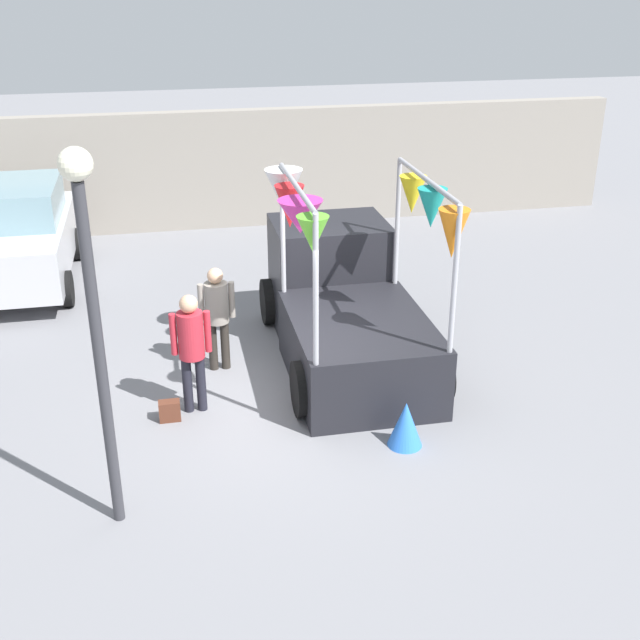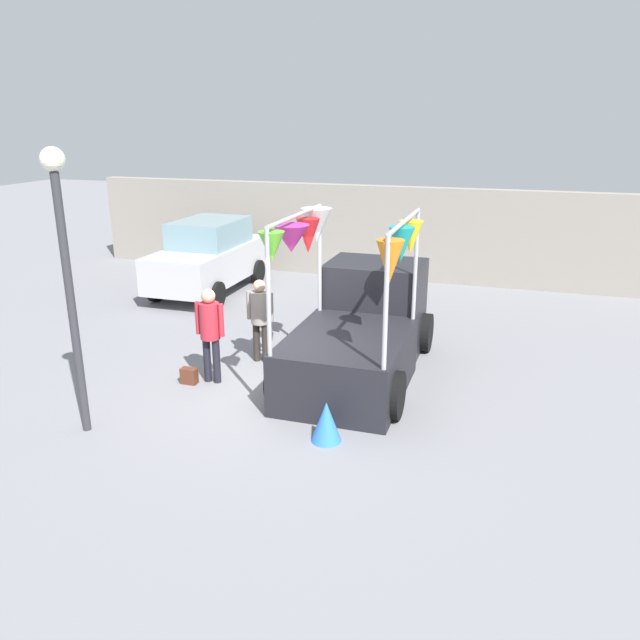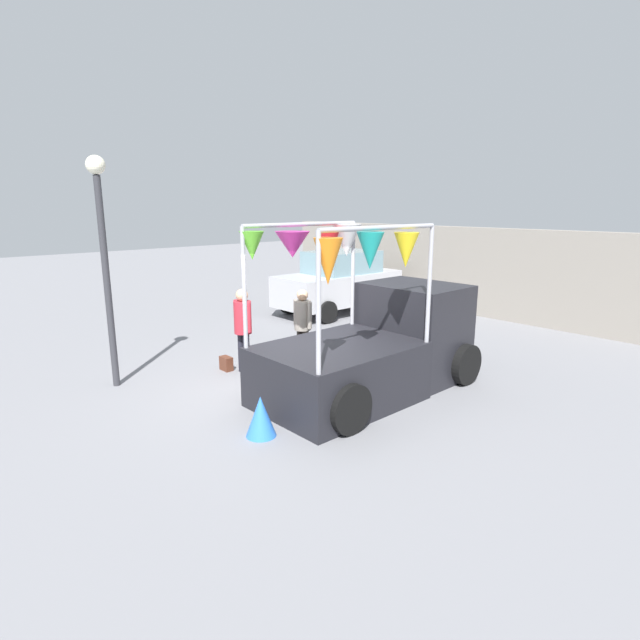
% 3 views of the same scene
% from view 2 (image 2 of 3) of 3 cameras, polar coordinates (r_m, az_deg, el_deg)
% --- Properties ---
extents(ground_plane, '(60.00, 60.00, 0.00)m').
position_cam_2_polar(ground_plane, '(10.72, -3.30, -6.25)').
color(ground_plane, slate).
extents(vendor_truck, '(2.30, 4.03, 2.96)m').
position_cam_2_polar(vendor_truck, '(11.19, 3.82, -0.37)').
color(vendor_truck, black).
rests_on(vendor_truck, ground).
extents(parked_car, '(1.88, 4.00, 1.88)m').
position_cam_2_polar(parked_car, '(16.64, -10.14, 5.77)').
color(parked_car, '#B7B7BC').
rests_on(parked_car, ground).
extents(person_customer, '(0.53, 0.34, 1.68)m').
position_cam_2_polar(person_customer, '(10.77, -10.03, -0.61)').
color(person_customer, black).
rests_on(person_customer, ground).
extents(person_vendor, '(0.53, 0.34, 1.59)m').
position_cam_2_polar(person_vendor, '(11.60, -5.50, 0.64)').
color(person_vendor, '#2D2823').
rests_on(person_vendor, ground).
extents(handbag, '(0.28, 0.16, 0.28)m').
position_cam_2_polar(handbag, '(11.08, -11.88, -5.02)').
color(handbag, '#592D1E').
rests_on(handbag, ground).
extents(street_lamp, '(0.32, 0.32, 4.06)m').
position_cam_2_polar(street_lamp, '(9.15, -22.30, 5.53)').
color(street_lamp, '#333338').
rests_on(street_lamp, ground).
extents(brick_boundary_wall, '(18.00, 0.36, 2.60)m').
position_cam_2_polar(brick_boundary_wall, '(17.86, 6.07, 7.94)').
color(brick_boundary_wall, gray).
rests_on(brick_boundary_wall, ground).
extents(folded_kite_bundle_azure, '(0.51, 0.51, 0.60)m').
position_cam_2_polar(folded_kite_bundle_azure, '(8.95, 0.58, -9.27)').
color(folded_kite_bundle_azure, blue).
rests_on(folded_kite_bundle_azure, ground).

